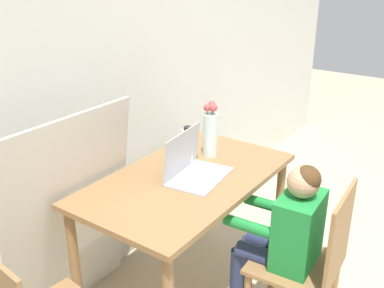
# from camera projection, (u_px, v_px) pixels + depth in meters

# --- Properties ---
(wall_back) EXTENTS (6.40, 0.05, 2.50)m
(wall_back) POSITION_uv_depth(u_px,v_px,m) (98.00, 71.00, 2.43)
(wall_back) COLOR silver
(wall_back) RESTS_ON ground_plane
(dining_table) EXTENTS (1.20, 0.69, 0.76)m
(dining_table) POSITION_uv_depth(u_px,v_px,m) (187.00, 193.00, 2.40)
(dining_table) COLOR olive
(dining_table) RESTS_ON ground_plane
(chair_occupied) EXTENTS (0.43, 0.43, 0.87)m
(chair_occupied) POSITION_uv_depth(u_px,v_px,m) (309.00, 264.00, 2.17)
(chair_occupied) COLOR olive
(chair_occupied) RESTS_ON ground_plane
(person_seated) EXTENTS (0.31, 0.44, 0.96)m
(person_seated) POSITION_uv_depth(u_px,v_px,m) (285.00, 232.00, 2.17)
(person_seated) COLOR #1E8438
(person_seated) RESTS_ON ground_plane
(laptop) EXTENTS (0.38, 0.28, 0.24)m
(laptop) POSITION_uv_depth(u_px,v_px,m) (192.00, 167.00, 2.34)
(laptop) COLOR #B2B2B7
(laptop) RESTS_ON dining_table
(flower_vase) EXTENTS (0.09, 0.09, 0.33)m
(flower_vase) POSITION_uv_depth(u_px,v_px,m) (210.00, 131.00, 2.56)
(flower_vase) COLOR silver
(flower_vase) RESTS_ON dining_table
(water_bottle) EXTENTS (0.07, 0.07, 0.22)m
(water_bottle) POSITION_uv_depth(u_px,v_px,m) (188.00, 147.00, 2.47)
(water_bottle) COLOR silver
(water_bottle) RESTS_ON dining_table
(cardboard_panel) EXTENTS (0.80, 0.18, 1.15)m
(cardboard_panel) POSITION_uv_depth(u_px,v_px,m) (70.00, 219.00, 2.31)
(cardboard_panel) COLOR silver
(cardboard_panel) RESTS_ON ground_plane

